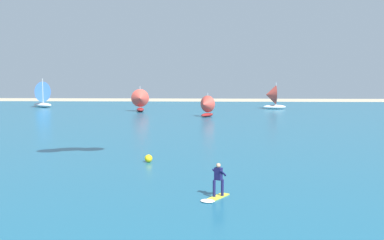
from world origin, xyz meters
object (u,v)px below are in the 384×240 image
kitesurfer (216,186)px  sailboat_far_left (140,100)px  sailboat_anchored_offshore (272,97)px  marker_buoy (149,158)px  sailboat_center_horizon (206,106)px  sailboat_leading (40,94)px

kitesurfer → sailboat_far_left: bearing=102.9°
sailboat_anchored_offshore → marker_buoy: size_ratio=8.98×
sailboat_far_left → kitesurfer: bearing=-77.1°
sailboat_center_horizon → marker_buoy: sailboat_center_horizon is taller
kitesurfer → sailboat_far_left: (-11.79, 51.44, 1.30)m
sailboat_far_left → marker_buoy: size_ratio=7.90×
sailboat_leading → marker_buoy: (27.96, -52.91, -2.21)m
kitesurfer → sailboat_anchored_offshore: (10.56, 58.74, 1.56)m
sailboat_far_left → marker_buoy: bearing=-80.3°
kitesurfer → sailboat_far_left: sailboat_far_left is taller
sailboat_center_horizon → sailboat_far_left: bearing=140.8°
sailboat_center_horizon → marker_buoy: 34.08m
sailboat_center_horizon → sailboat_anchored_offshore: sailboat_anchored_offshore is taller
kitesurfer → sailboat_far_left: size_ratio=0.47×
sailboat_center_horizon → sailboat_leading: (-31.47, 19.03, 0.90)m
marker_buoy → sailboat_leading: bearing=117.9°
sailboat_far_left → marker_buoy: 43.35m
sailboat_anchored_offshore → sailboat_far_left: sailboat_anchored_offshore is taller
kitesurfer → marker_buoy: size_ratio=3.71×
sailboat_center_horizon → sailboat_anchored_offshore: 19.83m
sailboat_leading → sailboat_anchored_offshore: 43.10m
sailboat_center_horizon → sailboat_far_left: size_ratio=0.82×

